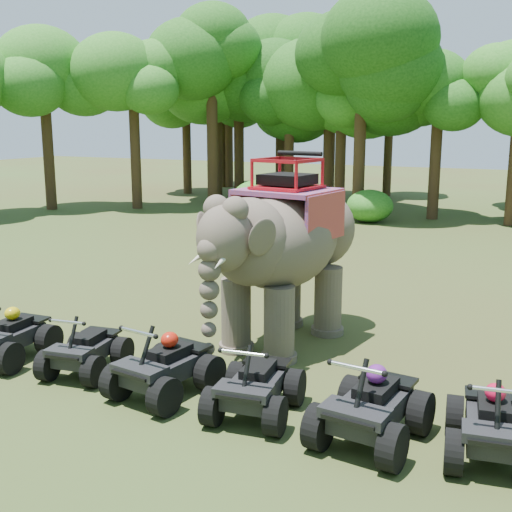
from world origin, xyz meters
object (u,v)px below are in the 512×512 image
object	(u,v)px
atv_1	(85,342)
atv_3	(255,377)
atv_5	(494,415)
atv_4	(372,397)
elephant	(284,250)
atv_0	(8,329)
atv_2	(164,358)

from	to	relation	value
atv_1	atv_3	size ratio (longest dim) A/B	0.93
atv_5	atv_4	bearing A→B (deg)	179.74
elephant	atv_3	world-z (taller)	elephant
elephant	atv_1	xyz separation A→B (m)	(-2.63, -3.16, -1.38)
atv_0	atv_3	world-z (taller)	atv_0
elephant	atv_4	xyz separation A→B (m)	(2.84, -3.41, -1.28)
atv_3	atv_5	size ratio (longest dim) A/B	0.99
atv_4	elephant	bearing A→B (deg)	136.10
atv_3	atv_4	size ratio (longest dim) A/B	0.92
atv_3	atv_5	distance (m)	3.56
atv_4	atv_1	bearing A→B (deg)	-176.30
atv_3	elephant	bearing A→B (deg)	98.88
atv_1	atv_3	xyz separation A→B (m)	(3.58, -0.19, 0.04)
elephant	atv_0	distance (m)	5.67
atv_3	atv_4	xyz separation A→B (m)	(1.89, -0.05, 0.06)
atv_2	atv_4	bearing A→B (deg)	7.65
atv_0	atv_2	xyz separation A→B (m)	(3.65, -0.06, 0.03)
atv_2	atv_3	world-z (taller)	atv_2
atv_1	atv_4	xyz separation A→B (m)	(5.47, -0.24, 0.10)
atv_2	atv_5	distance (m)	5.27
atv_2	atv_4	world-z (taller)	atv_4
atv_2	atv_1	bearing A→B (deg)	-177.50
atv_1	atv_3	bearing A→B (deg)	-11.20
atv_1	atv_5	xyz separation A→B (m)	(7.13, -0.00, 0.05)
atv_2	elephant	bearing A→B (deg)	85.53
elephant	atv_5	xyz separation A→B (m)	(4.50, -3.17, -1.33)
atv_0	atv_1	size ratio (longest dim) A/B	1.08
atv_0	atv_2	bearing A→B (deg)	-4.71
atv_1	atv_2	xyz separation A→B (m)	(1.86, -0.19, 0.07)
atv_0	atv_2	size ratio (longest dim) A/B	0.96
elephant	atv_2	xyz separation A→B (m)	(-0.77, -3.36, -1.31)
atv_0	atv_4	world-z (taller)	atv_4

